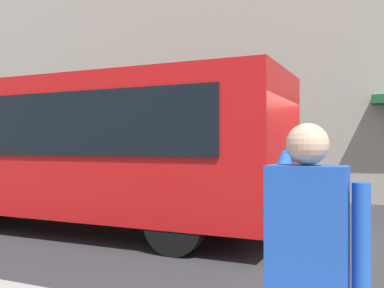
# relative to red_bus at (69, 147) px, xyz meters

# --- Properties ---
(ground_plane) EXTENTS (60.00, 60.00, 0.00)m
(ground_plane) POSITION_rel_red_bus_xyz_m (-4.35, -0.06, -1.68)
(ground_plane) COLOR #2B2B2D
(building_facade_far) EXTENTS (28.00, 1.55, 12.00)m
(building_facade_far) POSITION_rel_red_bus_xyz_m (-4.37, -6.86, 4.30)
(building_facade_far) COLOR #A89E8E
(building_facade_far) RESTS_ON ground_plane
(red_bus) EXTENTS (9.05, 2.54, 3.08)m
(red_bus) POSITION_rel_red_bus_xyz_m (0.00, 0.00, 0.00)
(red_bus) COLOR red
(red_bus) RESTS_ON ground_plane
(pedestrian_photographer) EXTENTS (0.53, 0.52, 1.70)m
(pedestrian_photographer) POSITION_rel_red_bus_xyz_m (-5.68, 4.85, -0.54)
(pedestrian_photographer) COLOR #2D2D33
(pedestrian_photographer) RESTS_ON sidewalk_curb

